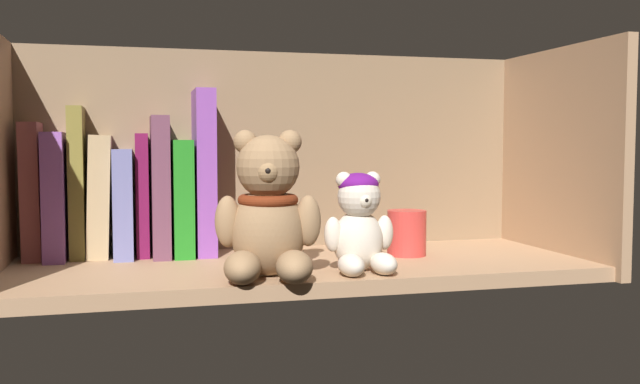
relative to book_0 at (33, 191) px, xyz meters
The scene contains 15 objects.
shelf_board 40.85cm from the book_0, 18.86° to the right, with size 80.14×30.67×2.00cm, color #A87F5B.
shelf_back_panel 37.70cm from the book_0, ahead, with size 82.54×1.20×33.49cm, color #7F6448.
shelf_side_panel_right 79.30cm from the book_0, ahead, with size 1.60×33.07×33.49cm, color #A87F5B.
book_0 is the anchor object (origin of this frame).
book_1 3.29cm from the book_0, ahead, with size 2.96×13.32×18.42cm, color #8C52A7.
book_2 6.30cm from the book_0, ahead, with size 2.15×9.52×22.16cm, color olive.
book_3 9.27cm from the book_0, ahead, with size 3.09×9.39×18.02cm, color tan.
book_4 12.73cm from the book_0, ahead, with size 2.80×13.82×15.99cm, color #6769A2.
book_5 15.34cm from the book_0, ahead, with size 1.84×9.94×18.29cm, color maroon.
book_6 17.97cm from the book_0, ahead, with size 2.60×14.80×20.85cm, color #63374C.
book_7 21.19cm from the book_0, ahead, with size 2.94×14.61×17.33cm, color #1E7B1C.
book_8 24.61cm from the book_0, ahead, with size 2.90×13.44×24.88cm, color purple.
teddy_bear_larger 38.02cm from the book_0, 36.76° to the right, with size 13.74×14.29×18.51cm.
teddy_bear_smaller 48.17cm from the book_0, 27.14° to the right, with size 9.51×9.61×13.12cm.
pillar_candle 55.26cm from the book_0, 11.60° to the right, with size 5.84×5.84×6.80cm, color #C63833.
Camera 1 is at (-22.91, -96.18, 18.65)cm, focal length 39.36 mm.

